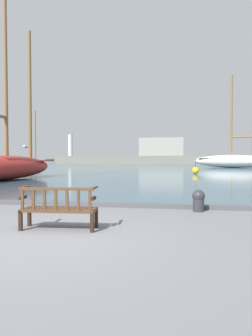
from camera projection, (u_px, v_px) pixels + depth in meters
The scene contains 10 objects.
ground_plane at pixel (45, 239), 5.65m from camera, with size 160.00×160.00×0.00m, color slate.
harbor_water at pixel (158, 167), 49.09m from camera, with size 100.00×80.00×0.08m, color #385666.
quay_edge_kerb at pixel (96, 204), 9.45m from camera, with size 40.00×0.30×0.12m, color #4C4C50.
park_bench at pixel (59, 208), 6.40m from camera, with size 1.63×0.62×0.92m.
sailboat_nearest_starboard at pixel (5, 164), 19.57m from camera, with size 3.93×11.00×13.20m.
sailboat_far_port at pixel (233, 160), 43.85m from camera, with size 11.44×5.04×13.48m.
sailboat_mid_port at pixel (31, 163), 42.10m from camera, with size 2.76×7.47×9.85m.
mooring_bollard at pixel (198, 200), 8.54m from camera, with size 0.36×0.36×0.62m.
channel_buoy at pixel (196, 170), 26.75m from camera, with size 0.61×0.61×1.31m.
far_breakwater at pixel (160, 157), 65.97m from camera, with size 48.15×2.40×6.89m.
Camera 1 is at (2.39, -5.29, 1.54)m, focal length 32.00 mm.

